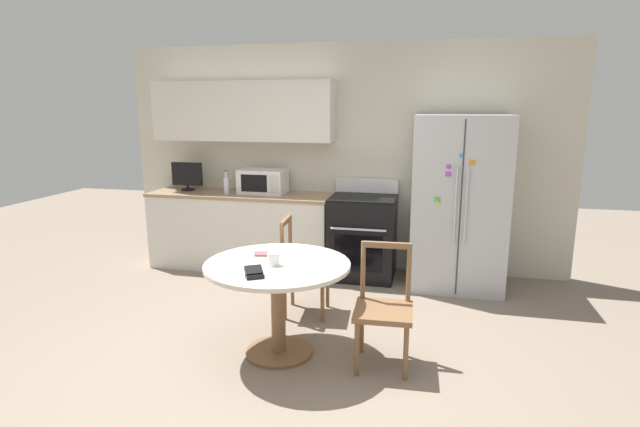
% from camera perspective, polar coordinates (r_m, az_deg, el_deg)
% --- Properties ---
extents(ground_plane, '(14.00, 14.00, 0.00)m').
position_cam_1_polar(ground_plane, '(3.81, -5.37, -17.74)').
color(ground_plane, gray).
extents(back_wall, '(5.20, 0.44, 2.60)m').
position_cam_1_polar(back_wall, '(5.90, -0.55, 7.77)').
color(back_wall, beige).
rests_on(back_wall, ground_plane).
extents(kitchen_counter, '(2.17, 0.64, 0.90)m').
position_cam_1_polar(kitchen_counter, '(6.02, -8.88, -1.88)').
color(kitchen_counter, silver).
rests_on(kitchen_counter, ground_plane).
extents(refrigerator, '(0.95, 0.79, 1.81)m').
position_cam_1_polar(refrigerator, '(5.42, 15.57, 1.19)').
color(refrigerator, '#B2B5BA').
rests_on(refrigerator, ground_plane).
extents(oven_range, '(0.72, 0.68, 1.08)m').
position_cam_1_polar(oven_range, '(5.63, 4.90, -2.59)').
color(oven_range, black).
rests_on(oven_range, ground_plane).
extents(microwave, '(0.53, 0.35, 0.28)m').
position_cam_1_polar(microwave, '(5.87, -6.54, 3.68)').
color(microwave, white).
rests_on(microwave, kitchen_counter).
extents(countertop_tv, '(0.38, 0.16, 0.34)m').
position_cam_1_polar(countertop_tv, '(6.24, -14.94, 4.24)').
color(countertop_tv, black).
rests_on(countertop_tv, kitchen_counter).
extents(counter_bottle, '(0.06, 0.06, 0.28)m').
position_cam_1_polar(counter_bottle, '(5.87, -10.66, 3.22)').
color(counter_bottle, silver).
rests_on(counter_bottle, kitchen_counter).
extents(dining_table, '(1.11, 1.11, 0.74)m').
position_cam_1_polar(dining_table, '(3.84, -4.85, -7.90)').
color(dining_table, beige).
rests_on(dining_table, ground_plane).
extents(dining_chair_far, '(0.45, 0.45, 0.90)m').
position_cam_1_polar(dining_chair_far, '(4.62, -1.90, -6.28)').
color(dining_chair_far, brown).
rests_on(dining_chair_far, ground_plane).
extents(dining_chair_right, '(0.44, 0.44, 0.90)m').
position_cam_1_polar(dining_chair_right, '(3.76, 7.29, -10.79)').
color(dining_chair_right, brown).
rests_on(dining_chair_right, ground_plane).
extents(candle_glass, '(0.09, 0.09, 0.09)m').
position_cam_1_polar(candle_glass, '(3.72, -5.36, -5.31)').
color(candle_glass, silver).
rests_on(candle_glass, dining_table).
extents(folded_napkin, '(0.19, 0.09, 0.05)m').
position_cam_1_polar(folded_napkin, '(3.96, -6.19, -4.45)').
color(folded_napkin, pink).
rests_on(folded_napkin, dining_table).
extents(wallet, '(0.17, 0.17, 0.07)m').
position_cam_1_polar(wallet, '(3.49, -7.56, -6.77)').
color(wallet, black).
rests_on(wallet, dining_table).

